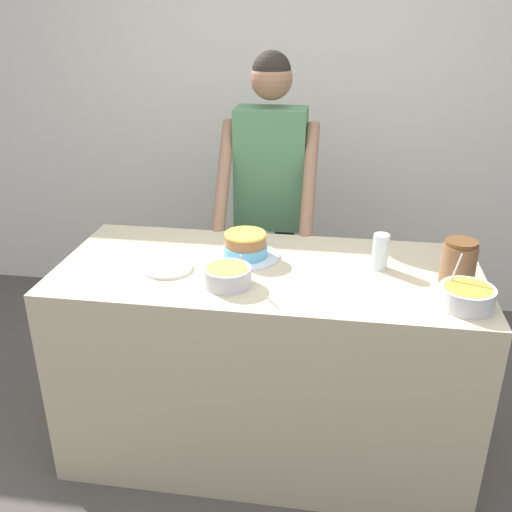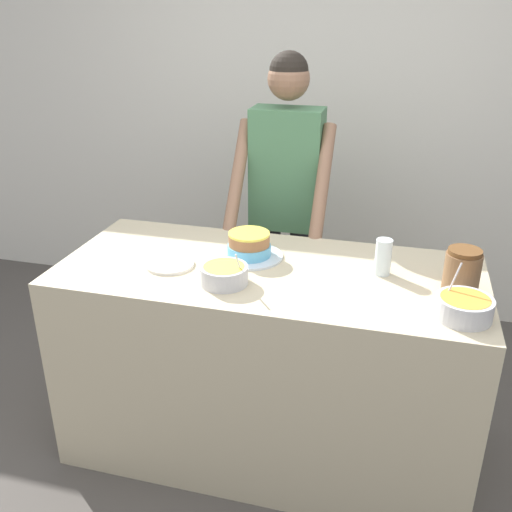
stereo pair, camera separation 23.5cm
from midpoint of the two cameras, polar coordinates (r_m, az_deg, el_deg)
The scene contains 10 objects.
ground_plane at distance 2.65m, azimuth -3.00°, elevation -23.59°, with size 14.00×14.00×0.00m, color #4C4742.
wall_back at distance 3.77m, azimuth 2.66°, elevation 13.90°, with size 10.00×0.05×2.60m.
counter at distance 2.64m, azimuth -1.48°, elevation -10.46°, with size 1.78×0.78×0.93m.
person_baker at distance 3.04m, azimuth -0.80°, elevation 7.18°, with size 0.50×0.48×1.75m.
cake at distance 2.49m, azimuth -3.76°, elevation 0.85°, with size 0.30×0.30×0.12m.
frosting_bowl_yellow at distance 2.25m, azimuth -5.88°, elevation -2.01°, with size 0.19×0.19×0.15m.
frosting_bowl_orange at distance 2.18m, azimuth 17.49°, elevation -3.92°, with size 0.20×0.20×0.18m.
drinking_glass at distance 2.40m, azimuth 9.62°, elevation 0.38°, with size 0.07×0.07×0.15m.
ceramic_plate at distance 2.44m, azimuth -11.58°, elevation -1.26°, with size 0.21×0.21×0.01m.
stoneware_jar at distance 2.35m, azimuth 16.96°, elevation -0.61°, with size 0.14×0.14×0.18m.
Camera 1 is at (0.28, -1.77, 1.95)m, focal length 40.00 mm.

